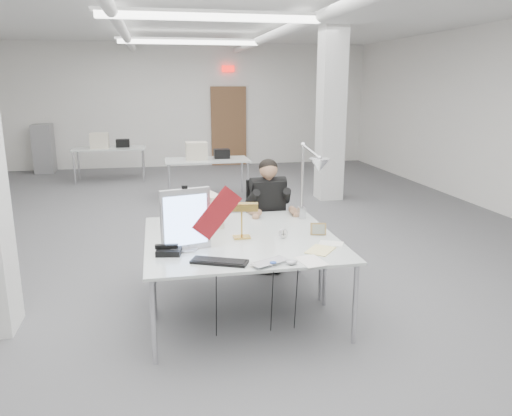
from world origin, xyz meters
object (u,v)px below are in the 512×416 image
Objects in this scene: monitor at (186,220)px; beige_monitor at (202,211)px; seated_person at (268,197)px; desk_phone at (169,251)px; office_chair at (267,223)px; desk_main at (249,254)px; laptop at (273,264)px; bankers_lamp at (242,221)px; architect_lamp at (309,185)px.

beige_monitor is (0.20, 0.69, -0.11)m from monitor.
seated_person is 4.85× the size of desk_phone.
desk_phone is at bearing -132.12° from office_chair.
desk_main is 0.95m from beige_monitor.
monitor reaches higher than desk_main.
seated_person is at bearing 18.72° from beige_monitor.
office_chair is at bearing 61.44° from desk_phone.
laptop is at bearing -18.30° from desk_phone.
seated_person is 1.03m from beige_monitor.
seated_person reaches higher than bankers_lamp.
desk_main is 0.39m from laptop.
seated_person reaches higher than laptop.
bankers_lamp is (-0.50, -1.11, 0.36)m from office_chair.
bankers_lamp is 0.40× the size of architect_lamp.
office_chair is 1.94m from laptop.
seated_person is at bearing 51.98° from laptop.
office_chair is 3.22× the size of beige_monitor.
office_chair is at bearing 52.28° from laptop.
monitor is 1.67× the size of laptop.
seated_person is at bearing 37.25° from monitor.
seated_person reaches higher than desk_phone.
desk_main is at bearing 3.49° from desk_phone.
office_chair is at bearing 20.90° from beige_monitor.
laptop is at bearing -71.59° from bankers_lamp.
beige_monitor is at bearing -146.49° from seated_person.
desk_main is 0.69m from desk_phone.
architect_lamp is at bearing 44.32° from desk_main.
desk_main is 8.73× the size of desk_phone.
architect_lamp is (0.64, 1.12, 0.41)m from laptop.
beige_monitor is at bearing -144.30° from office_chair.
desk_main is 5.11× the size of beige_monitor.
desk_main is at bearing -112.09° from architect_lamp.
desk_phone is (-0.69, 0.09, 0.04)m from desk_main.
bankers_lamp is (0.00, 0.42, 0.18)m from desk_main.
architect_lamp is at bearing 33.62° from laptop.
seated_person is 1.17m from bankers_lamp.
seated_person is at bearing -92.53° from office_chair.
desk_main is 0.63m from monitor.
monitor is 0.31m from desk_phone.
architect_lamp is (0.76, 0.33, 0.25)m from bankers_lamp.
architect_lamp reaches higher than office_chair.
desk_main is at bearing -32.81° from monitor.
laptop is 0.93m from desk_phone.
beige_monitor is at bearing 76.55° from desk_phone.
architect_lamp is (1.10, -0.12, 0.26)m from beige_monitor.
seated_person reaches higher than desk_main.
beige_monitor is (-0.46, 1.24, 0.15)m from laptop.
seated_person is 1.67m from monitor.
architect_lamp reaches higher than monitor.
desk_phone is at bearing -145.21° from bankers_lamp.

